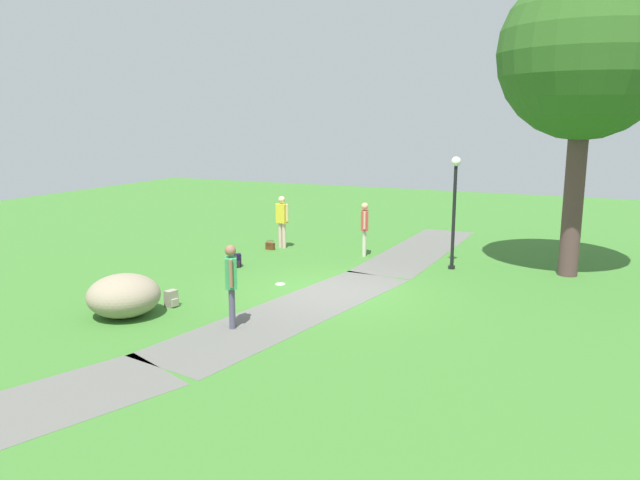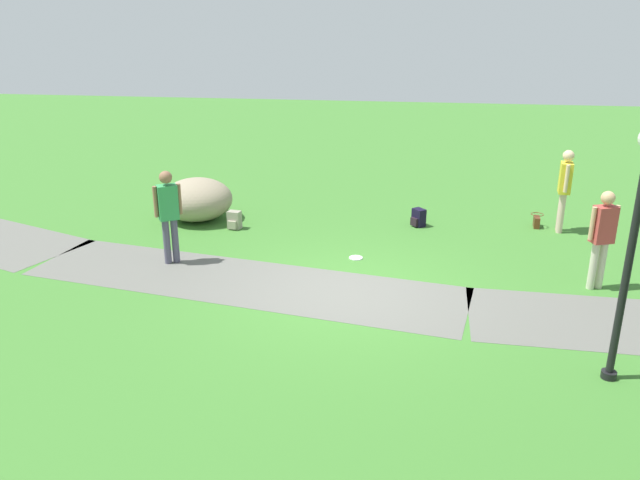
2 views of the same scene
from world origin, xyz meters
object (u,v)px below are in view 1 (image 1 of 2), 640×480
(large_shade_tree, at_px, (585,55))
(lamp_post, at_px, (454,200))
(passerby_on_path, at_px, (231,280))
(woman_with_handbag, at_px, (282,218))
(frisbee_on_grass, at_px, (280,284))
(backpack_by_boulder, at_px, (171,299))
(man_near_boulder, at_px, (365,225))
(handbag_on_grass, at_px, (270,246))
(lawn_boulder, at_px, (124,295))
(spare_backpack_on_lawn, at_px, (236,261))

(large_shade_tree, height_order, lamp_post, large_shade_tree)
(lamp_post, xyz_separation_m, passerby_on_path, (7.20, -3.09, -1.01))
(woman_with_handbag, height_order, frisbee_on_grass, woman_with_handbag)
(backpack_by_boulder, bearing_deg, man_near_boulder, 162.67)
(handbag_on_grass, height_order, frisbee_on_grass, handbag_on_grass)
(woman_with_handbag, xyz_separation_m, passerby_on_path, (7.74, 2.96, -0.00))
(handbag_on_grass, distance_m, backpack_by_boulder, 6.75)
(large_shade_tree, height_order, lawn_boulder, large_shade_tree)
(passerby_on_path, bearing_deg, large_shade_tree, 141.26)
(lawn_boulder, height_order, spare_backpack_on_lawn, lawn_boulder)
(large_shade_tree, relative_size, frisbee_on_grass, 31.92)
(lamp_post, distance_m, handbag_on_grass, 6.58)
(man_near_boulder, bearing_deg, backpack_by_boulder, -17.33)
(lawn_boulder, xyz_separation_m, frisbee_on_grass, (-3.85, 1.92, -0.47))
(passerby_on_path, bearing_deg, man_near_boulder, 179.36)
(frisbee_on_grass, bearing_deg, lamp_post, 134.25)
(man_near_boulder, bearing_deg, woman_with_handbag, -90.02)
(handbag_on_grass, bearing_deg, lamp_post, 88.98)
(lawn_boulder, bearing_deg, passerby_on_path, 97.92)
(lamp_post, bearing_deg, handbag_on_grass, -91.02)
(man_near_boulder, height_order, spare_backpack_on_lawn, man_near_boulder)
(man_near_boulder, bearing_deg, lamp_post, 79.65)
(backpack_by_boulder, xyz_separation_m, frisbee_on_grass, (-2.84, 1.41, -0.18))
(lawn_boulder, relative_size, passerby_on_path, 1.25)
(lamp_post, bearing_deg, lawn_boulder, -37.18)
(backpack_by_boulder, height_order, spare_backpack_on_lawn, same)
(lawn_boulder, distance_m, frisbee_on_grass, 4.33)
(woman_with_handbag, distance_m, frisbee_on_grass, 4.93)
(large_shade_tree, bearing_deg, woman_with_handbag, -89.46)
(large_shade_tree, xyz_separation_m, lawn_boulder, (8.20, -8.93, -5.60))
(lamp_post, distance_m, backpack_by_boulder, 8.58)
(woman_with_handbag, bearing_deg, backpack_by_boulder, 6.65)
(lamp_post, xyz_separation_m, frisbee_on_grass, (3.71, -3.81, -2.06))
(lawn_boulder, height_order, woman_with_handbag, woman_with_handbag)
(large_shade_tree, height_order, woman_with_handbag, large_shade_tree)
(lamp_post, distance_m, spare_backpack_on_lawn, 6.75)
(man_near_boulder, height_order, backpack_by_boulder, man_near_boulder)
(large_shade_tree, relative_size, handbag_on_grass, 25.72)
(lawn_boulder, height_order, backpack_by_boulder, lawn_boulder)
(large_shade_tree, distance_m, passerby_on_path, 11.23)
(large_shade_tree, distance_m, spare_backpack_on_lawn, 11.35)
(lawn_boulder, relative_size, handbag_on_grass, 6.90)
(lamp_post, bearing_deg, man_near_boulder, -100.35)
(lamp_post, bearing_deg, spare_backpack_on_lawn, -67.24)
(lamp_post, bearing_deg, woman_with_handbag, -95.19)
(lamp_post, xyz_separation_m, backpack_by_boulder, (6.55, -5.22, -1.88))
(lamp_post, distance_m, lawn_boulder, 9.63)
(lamp_post, distance_m, man_near_boulder, 3.23)
(large_shade_tree, xyz_separation_m, spare_backpack_on_lawn, (3.15, -9.17, -5.89))
(lawn_boulder, xyz_separation_m, woman_with_handbag, (-8.11, -0.31, 0.58))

